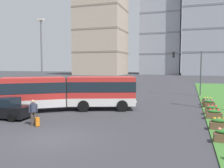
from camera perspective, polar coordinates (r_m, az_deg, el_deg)
name	(u,v)px	position (r m, az deg, el deg)	size (l,w,h in m)	color
ground_plane	(54,138)	(13.95, -13.73, -12.53)	(260.00, 260.00, 0.00)	#38383D
articulated_bus	(71,92)	(21.81, -9.83, -1.89)	(11.45, 7.65, 3.00)	red
car_grey_wagon	(100,87)	(36.87, -2.88, -0.65)	(4.53, 2.31, 1.58)	slate
car_black_sedan	(3,108)	(20.21, -24.80, -5.32)	(4.47, 2.17, 1.58)	black
pedestrian_crossing	(33,111)	(17.03, -18.40, -6.06)	(0.42, 0.45, 1.74)	#4C4238
rolling_suitcase	(37,122)	(16.75, -17.50, -8.62)	(0.43, 0.42, 0.97)	orange
flower_planter_1	(219,124)	(16.44, 24.34, -8.66)	(1.10, 0.56, 0.74)	brown
flower_planter_2	(214,114)	(19.52, 23.33, -6.59)	(1.10, 0.56, 0.74)	brown
flower_planter_3	(212,110)	(21.20, 22.90, -5.72)	(1.10, 0.56, 0.74)	brown
flower_planter_4	(209,103)	(24.69, 22.21, -4.30)	(1.10, 0.56, 0.74)	brown
flower_planter_5	(208,101)	(26.24, 21.97, -3.78)	(1.10, 0.56, 0.74)	brown
traffic_light_far_right	(191,65)	(33.31, 18.41, 4.30)	(3.90, 0.28, 5.91)	#474C51
streetlight_left	(42,57)	(27.54, -16.54, 6.34)	(0.70, 0.28, 9.17)	slate
apartment_tower_west	(101,32)	(106.39, -2.60, 12.37)	(20.12, 18.10, 37.26)	#C6B299
apartment_tower_westcentre	(161,16)	(114.79, 11.76, 15.74)	(17.46, 14.49, 53.23)	#9EA3AD
apartment_tower_centre	(210,21)	(111.02, 22.40, 13.85)	(21.72, 17.20, 45.48)	#9EA3AD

